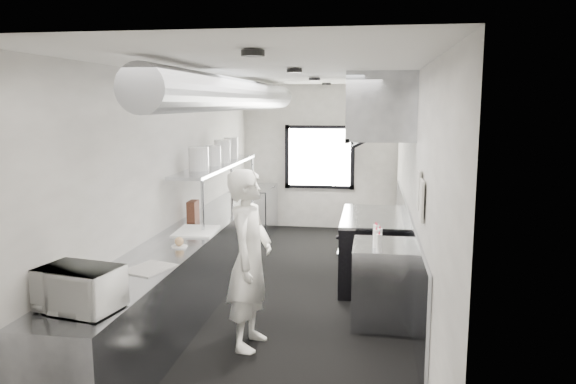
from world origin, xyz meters
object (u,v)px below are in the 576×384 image
at_px(squeeze_bottle_c, 380,236).
at_px(small_plate, 179,247).
at_px(exhaust_hood, 380,107).
at_px(plate_stack_b, 213,156).
at_px(prep_counter, 190,269).
at_px(knife_block, 193,211).
at_px(plate_stack_d, 231,148).
at_px(squeeze_bottle_d, 377,233).
at_px(line_cook, 250,259).
at_px(squeeze_bottle_b, 376,239).
at_px(range, 372,249).
at_px(far_work_table, 254,211).
at_px(plate_stack_c, 222,151).
at_px(squeeze_bottle_a, 379,243).
at_px(bottle_station, 382,283).
at_px(deli_tub_b, 103,276).
at_px(plate_stack_a, 199,159).
at_px(cutting_board, 196,231).
at_px(pass_shelf, 218,166).
at_px(deli_tub_a, 96,281).
at_px(squeeze_bottle_e, 375,232).
at_px(microwave, 79,288).

bearing_deg(squeeze_bottle_c, small_plate, -166.81).
distance_m(exhaust_hood, plate_stack_b, 2.40).
distance_m(prep_counter, knife_block, 0.92).
bearing_deg(plate_stack_d, squeeze_bottle_d, -45.46).
relative_size(line_cook, squeeze_bottle_b, 9.20).
relative_size(exhaust_hood, knife_block, 8.31).
height_order(range, plate_stack_b, plate_stack_b).
relative_size(far_work_table, plate_stack_c, 3.56).
xyz_separation_m(far_work_table, knife_block, (-0.17, -3.01, 0.58)).
xyz_separation_m(knife_block, squeeze_bottle_c, (2.43, -0.84, -0.05)).
bearing_deg(prep_counter, plate_stack_d, 91.40).
distance_m(knife_block, squeeze_bottle_d, 2.50).
bearing_deg(squeeze_bottle_d, squeeze_bottle_a, -87.78).
xyz_separation_m(plate_stack_c, squeeze_bottle_c, (2.29, -1.84, -0.75)).
xyz_separation_m(bottle_station, squeeze_bottle_b, (-0.08, -0.15, 0.55)).
xyz_separation_m(bottle_station, plate_stack_c, (-2.33, 1.88, 1.29)).
bearing_deg(plate_stack_b, far_work_table, 88.84).
height_order(deli_tub_b, plate_stack_a, plate_stack_a).
distance_m(small_plate, cutting_board, 0.72).
distance_m(line_cook, small_plate, 0.93).
height_order(far_work_table, squeeze_bottle_d, squeeze_bottle_d).
distance_m(pass_shelf, plate_stack_b, 0.28).
bearing_deg(squeeze_bottle_b, squeeze_bottle_a, -80.91).
bearing_deg(squeeze_bottle_b, prep_counter, 170.97).
bearing_deg(plate_stack_b, deli_tub_b, -91.77).
distance_m(range, bottle_station, 1.40).
xyz_separation_m(cutting_board, squeeze_bottle_c, (2.19, -0.22, 0.07)).
bearing_deg(range, plate_stack_a, -167.77).
bearing_deg(far_work_table, knife_block, -93.22).
xyz_separation_m(line_cook, knife_block, (-1.15, 1.70, 0.13)).
bearing_deg(squeeze_bottle_d, bottle_station, -69.54).
bearing_deg(plate_stack_b, squeeze_bottle_d, -29.54).
distance_m(prep_counter, bottle_station, 2.31).
height_order(far_work_table, deli_tub_a, deli_tub_a).
bearing_deg(plate_stack_b, prep_counter, -87.79).
xyz_separation_m(prep_counter, squeeze_bottle_a, (2.25, -0.53, 0.55)).
distance_m(prep_counter, deli_tub_b, 1.94).
xyz_separation_m(prep_counter, squeeze_bottle_b, (2.22, -0.35, 0.55)).
height_order(range, small_plate, range).
height_order(small_plate, plate_stack_b, plate_stack_b).
bearing_deg(plate_stack_b, squeeze_bottle_b, -35.65).
bearing_deg(plate_stack_c, line_cook, -69.55).
height_order(plate_stack_a, plate_stack_c, plate_stack_c).
relative_size(small_plate, plate_stack_b, 0.63).
distance_m(exhaust_hood, squeeze_bottle_b, 2.09).
height_order(line_cook, squeeze_bottle_e, line_cook).
relative_size(small_plate, plate_stack_d, 0.52).
relative_size(small_plate, cutting_board, 0.28).
xyz_separation_m(deli_tub_b, squeeze_bottle_b, (2.37, 1.51, 0.05)).
bearing_deg(microwave, plate_stack_c, 101.33).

